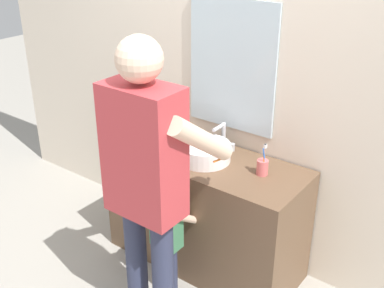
{
  "coord_description": "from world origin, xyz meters",
  "views": [
    {
      "loc": [
        1.57,
        -1.94,
        2.22
      ],
      "look_at": [
        0.0,
        0.15,
        0.96
      ],
      "focal_mm": 45.12,
      "sensor_mm": 36.0,
      "label": 1
    }
  ],
  "objects": [
    {
      "name": "back_wall",
      "position": [
        0.0,
        0.62,
        1.35
      ],
      "size": [
        4.4,
        0.1,
        2.7
      ],
      "color": "beige",
      "rests_on": "ground"
    },
    {
      "name": "sink_basin",
      "position": [
        0.0,
        0.28,
        0.86
      ],
      "size": [
        0.33,
        0.33,
        0.11
      ],
      "color": "white",
      "rests_on": "vanity_cabinet"
    },
    {
      "name": "toothbrush_cup",
      "position": [
        0.39,
        0.33,
        0.86
      ],
      "size": [
        0.07,
        0.07,
        0.21
      ],
      "color": "#D86666",
      "rests_on": "vanity_cabinet"
    },
    {
      "name": "ground_plane",
      "position": [
        0.0,
        0.0,
        0.0
      ],
      "size": [
        14.0,
        14.0,
        0.0
      ],
      "primitive_type": "plane",
      "color": "#9E998E"
    },
    {
      "name": "vanity_cabinet",
      "position": [
        0.0,
        0.3,
        0.4
      ],
      "size": [
        1.32,
        0.54,
        0.8
      ],
      "primitive_type": "cube",
      "color": "brown",
      "rests_on": "ground"
    },
    {
      "name": "faucet",
      "position": [
        0.0,
        0.48,
        0.88
      ],
      "size": [
        0.18,
        0.14,
        0.18
      ],
      "color": "#B7BABF",
      "rests_on": "vanity_cabinet"
    },
    {
      "name": "child_toddler",
      "position": [
        0.0,
        -0.1,
        0.48
      ],
      "size": [
        0.25,
        0.25,
        0.81
      ],
      "color": "#2D334C",
      "rests_on": "ground"
    },
    {
      "name": "adult_parent",
      "position": [
        0.1,
        -0.36,
        1.04
      ],
      "size": [
        0.54,
        0.56,
        1.73
      ],
      "color": "#2D334C",
      "rests_on": "ground"
    }
  ]
}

